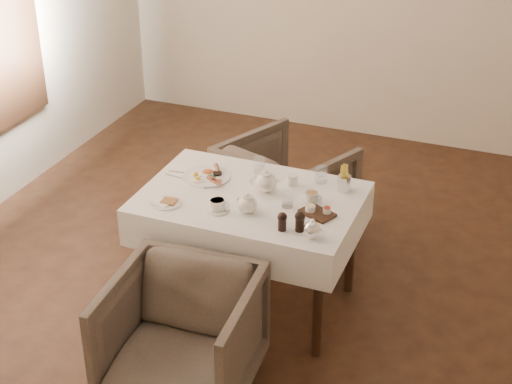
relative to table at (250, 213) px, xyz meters
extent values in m
plane|color=black|center=(-0.01, 0.27, -0.64)|extent=(5.00, 5.00, 0.00)
cube|color=black|center=(0.00, 0.00, 0.08)|extent=(1.20, 0.80, 0.04)
cube|color=white|center=(0.00, 0.00, 0.00)|extent=(1.28, 0.88, 0.23)
cylinder|color=black|center=(-0.54, 0.34, -0.29)|extent=(0.06, 0.06, 0.70)
cylinder|color=black|center=(0.54, 0.34, -0.29)|extent=(0.06, 0.06, 0.70)
cylinder|color=black|center=(-0.54, -0.34, -0.29)|extent=(0.06, 0.06, 0.70)
cylinder|color=black|center=(0.54, -0.34, -0.29)|extent=(0.06, 0.06, 0.70)
imported|color=#4A3F36|center=(-0.04, -0.87, -0.29)|extent=(0.79, 0.81, 0.69)
imported|color=#4A3F36|center=(-0.07, 0.84, -0.28)|extent=(1.01, 1.03, 0.71)
cylinder|color=white|center=(-0.34, 0.12, 0.12)|extent=(0.29, 0.29, 0.01)
ellipsoid|color=#B85221|center=(-0.35, 0.17, 0.14)|extent=(0.07, 0.07, 0.03)
cylinder|color=brown|center=(-0.31, 0.21, 0.14)|extent=(0.08, 0.10, 0.03)
cylinder|color=black|center=(-0.28, 0.16, 0.14)|extent=(0.05, 0.05, 0.02)
cube|color=maroon|center=(-0.26, 0.07, 0.13)|extent=(0.10, 0.07, 0.01)
ellipsoid|color=#264C19|center=(-0.30, 0.12, 0.13)|extent=(0.06, 0.05, 0.02)
cylinder|color=white|center=(-0.41, -0.27, 0.12)|extent=(0.17, 0.17, 0.01)
cube|color=olive|center=(-0.40, -0.26, 0.13)|extent=(0.09, 0.08, 0.01)
cube|color=white|center=(-0.44, -0.28, 0.13)|extent=(0.13, 0.11, 0.01)
cylinder|color=white|center=(0.19, 0.22, 0.15)|extent=(0.07, 0.07, 0.07)
cylinder|color=white|center=(-0.11, -0.23, 0.12)|extent=(0.14, 0.14, 0.01)
cylinder|color=white|center=(-0.11, -0.23, 0.15)|extent=(0.10, 0.10, 0.06)
cylinder|color=#AD814E|center=(-0.11, -0.23, 0.18)|extent=(0.08, 0.08, 0.00)
cylinder|color=white|center=(0.35, 0.07, 0.12)|extent=(0.12, 0.12, 0.01)
cylinder|color=white|center=(0.35, 0.07, 0.15)|extent=(0.08, 0.08, 0.05)
cylinder|color=#AD814E|center=(0.35, 0.07, 0.17)|extent=(0.07, 0.07, 0.00)
cylinder|color=silver|center=(-0.06, 0.30, 0.17)|extent=(0.09, 0.09, 0.10)
cylinder|color=silver|center=(0.25, -0.04, 0.16)|extent=(0.08, 0.08, 0.09)
cylinder|color=silver|center=(0.33, 0.32, 0.17)|extent=(0.09, 0.09, 0.10)
cube|color=black|center=(0.43, -0.06, 0.13)|extent=(0.22, 0.19, 0.02)
cylinder|color=white|center=(0.39, -0.06, 0.15)|extent=(0.06, 0.06, 0.03)
cylinder|color=maroon|center=(0.49, -0.05, 0.15)|extent=(0.05, 0.05, 0.03)
cylinder|color=silver|center=(0.49, 0.27, 0.16)|extent=(0.08, 0.08, 0.09)
cube|color=silver|center=(-0.49, 0.12, 0.12)|extent=(0.19, 0.04, 0.00)
cube|color=silver|center=(-0.50, 0.05, 0.12)|extent=(0.17, 0.04, 0.00)
camera|label=1|loc=(1.51, -3.73, 2.33)|focal=55.00mm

